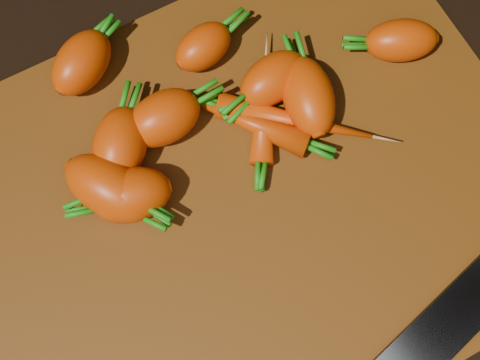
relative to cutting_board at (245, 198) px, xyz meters
name	(u,v)px	position (x,y,z in m)	size (l,w,h in m)	color
ground	(245,202)	(0.00, 0.00, -0.01)	(2.00, 2.00, 0.01)	black
cutting_board	(245,198)	(0.00, 0.00, 0.00)	(0.50, 0.40, 0.01)	#743B0B
carrot_0	(82,63)	(-0.07, 0.17, 0.03)	(0.07, 0.04, 0.04)	#C53D09
carrot_1	(131,195)	(-0.09, 0.04, 0.03)	(0.07, 0.05, 0.05)	#C53D09
carrot_2	(109,188)	(-0.10, 0.05, 0.03)	(0.08, 0.05, 0.05)	#C53D09
carrot_3	(308,97)	(0.09, 0.05, 0.03)	(0.08, 0.04, 0.04)	#C53D09
carrot_4	(273,79)	(0.07, 0.08, 0.03)	(0.07, 0.04, 0.04)	#C53D09
carrot_5	(203,47)	(0.03, 0.14, 0.02)	(0.06, 0.04, 0.04)	#C53D09
carrot_6	(401,40)	(0.19, 0.06, 0.03)	(0.07, 0.04, 0.04)	#C53D09
carrot_7	(264,108)	(0.05, 0.06, 0.02)	(0.10, 0.02, 0.02)	#C53D09
carrot_8	(295,121)	(0.07, 0.04, 0.02)	(0.14, 0.02, 0.02)	#C53D09
carrot_9	(254,124)	(0.03, 0.05, 0.02)	(0.10, 0.03, 0.03)	#C53D09
carrot_10	(120,144)	(-0.07, 0.08, 0.03)	(0.07, 0.05, 0.05)	#C53D09
carrot_11	(164,118)	(-0.03, 0.09, 0.03)	(0.07, 0.05, 0.05)	#C53D09
knife	(474,299)	(0.12, -0.16, 0.01)	(0.35, 0.12, 0.02)	gray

